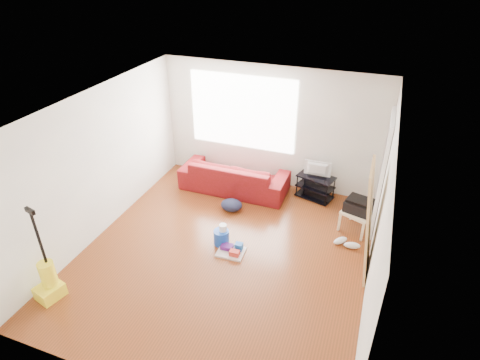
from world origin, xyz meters
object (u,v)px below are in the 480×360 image
(side_table, at_px, (358,214))
(bucket, at_px, (222,243))
(backpack, at_px, (232,210))
(tv_stand, at_px, (315,187))
(cleaning_tray, at_px, (232,250))
(sofa, at_px, (234,189))
(vacuum, at_px, (48,281))

(side_table, bearing_deg, bucket, -150.43)
(side_table, xyz_separation_m, backpack, (-2.30, -0.20, -0.33))
(side_table, bearing_deg, tv_stand, 138.30)
(side_table, xyz_separation_m, bucket, (-2.10, -1.19, -0.33))
(side_table, distance_m, cleaning_tray, 2.31)
(tv_stand, relative_size, backpack, 1.92)
(bucket, bearing_deg, cleaning_tray, -32.97)
(sofa, distance_m, backpack, 0.77)
(sofa, distance_m, bucket, 1.78)
(sofa, relative_size, bucket, 8.32)
(backpack, bearing_deg, tv_stand, 28.07)
(side_table, relative_size, vacuum, 0.43)
(sofa, distance_m, side_table, 2.61)
(bucket, bearing_deg, sofa, 104.00)
(cleaning_tray, relative_size, backpack, 1.12)
(side_table, bearing_deg, cleaning_tray, -143.69)
(bucket, distance_m, backpack, 1.01)
(side_table, xyz_separation_m, vacuum, (-3.95, -3.13, -0.06))
(sofa, xyz_separation_m, tv_stand, (1.63, 0.27, 0.25))
(side_table, relative_size, backpack, 1.54)
(vacuum, bearing_deg, sofa, 83.02)
(tv_stand, bearing_deg, cleaning_tray, -97.45)
(side_table, distance_m, vacuum, 5.04)
(tv_stand, distance_m, bucket, 2.34)
(tv_stand, relative_size, vacuum, 0.53)
(tv_stand, height_order, vacuum, vacuum)
(bucket, xyz_separation_m, vacuum, (-1.85, -1.94, 0.27))
(bucket, bearing_deg, tv_stand, 59.04)
(sofa, height_order, cleaning_tray, sofa)
(backpack, xyz_separation_m, vacuum, (-1.65, -2.93, 0.27))
(side_table, bearing_deg, sofa, 168.08)
(bucket, height_order, backpack, bucket)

